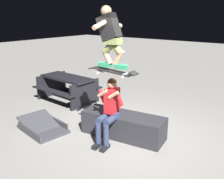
# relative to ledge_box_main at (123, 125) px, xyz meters

# --- Properties ---
(ground_plane) EXTENTS (40.00, 40.00, 0.00)m
(ground_plane) POSITION_rel_ledge_box_main_xyz_m (-0.11, -0.01, -0.25)
(ground_plane) COLOR gray
(ledge_box_main) EXTENTS (1.87, 0.86, 0.51)m
(ledge_box_main) POSITION_rel_ledge_box_main_xyz_m (0.00, 0.00, 0.00)
(ledge_box_main) COLOR #28282D
(ledge_box_main) RESTS_ON ground
(person_sitting_on_ledge) EXTENTS (0.60, 0.78, 1.34)m
(person_sitting_on_ledge) POSITION_rel_ledge_box_main_xyz_m (0.08, 0.37, 0.50)
(person_sitting_on_ledge) COLOR #2D3856
(person_sitting_on_ledge) RESTS_ON ground
(skateboard) EXTENTS (1.03, 0.28, 0.13)m
(skateboard) POSITION_rel_ledge_box_main_xyz_m (-0.02, 0.41, 1.27)
(skateboard) COLOR black
(skater_airborne) EXTENTS (0.63, 0.89, 1.12)m
(skater_airborne) POSITION_rel_ledge_box_main_xyz_m (0.03, 0.41, 1.95)
(skater_airborne) COLOR #2D9E66
(kicker_ramp) EXTENTS (1.23, 0.91, 0.37)m
(kicker_ramp) POSITION_rel_ledge_box_main_xyz_m (1.62, 0.90, -0.19)
(kicker_ramp) COLOR #38383D
(kicker_ramp) RESTS_ON ground
(picnic_table_back) EXTENTS (1.75, 1.41, 0.75)m
(picnic_table_back) POSITION_rel_ledge_box_main_xyz_m (2.72, -0.90, 0.25)
(picnic_table_back) COLOR black
(picnic_table_back) RESTS_ON ground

